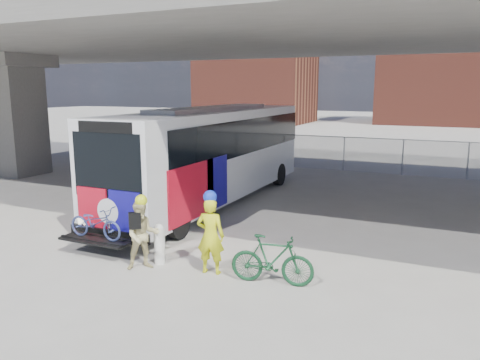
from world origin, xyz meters
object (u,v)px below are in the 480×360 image
Objects in this scene: bus at (213,148)px; bike_parked at (272,260)px; cyclist_hivis at (210,234)px; cyclist_tan at (142,234)px; bollard at (159,242)px.

bus is 6.79× the size of bike_parked.
bus is 6.36× the size of cyclist_hivis.
cyclist_tan is 3.24m from bike_parked.
cyclist_tan is at bearing 89.60° from bike_parked.
bike_parked is (1.56, 0.00, -0.41)m from cyclist_hivis.
bollard is at bearing -74.07° from bus.
bike_parked is at bearing 170.26° from cyclist_hivis.
cyclist_hivis is at bearing 0.00° from bollard.
cyclist_hivis reaches higher than cyclist_tan.
bollard is 0.58m from cyclist_tan.
bus reaches higher than cyclist_hivis.
cyclist_hivis is (1.46, 0.00, 0.42)m from bollard.
bike_parked is at bearing 0.00° from bollard.
cyclist_hivis is 1.07× the size of bike_parked.
bus reaches higher than bike_parked.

